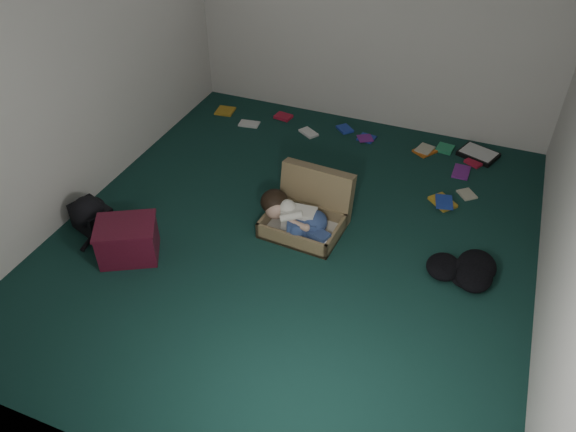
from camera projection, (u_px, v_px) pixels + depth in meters
The scene contains 11 objects.
floor at pixel (294, 237), 4.92m from camera, with size 4.50×4.50×0.00m, color #12352F.
wall_back at pixel (375, 8), 5.74m from camera, with size 4.50×4.50×0.00m, color silver.
wall_front at pixel (111, 324), 2.48m from camera, with size 4.50×4.50×0.00m, color silver.
wall_left at pixel (73, 61), 4.69m from camera, with size 4.50×4.50×0.00m, color silver.
suitcase at pixel (308, 211), 4.97m from camera, with size 0.71×0.69×0.49m.
person at pixel (296, 217), 4.84m from camera, with size 0.72×0.38×0.30m.
maroon_bin at pixel (128, 240), 4.63m from camera, with size 0.61×0.57×0.33m.
backpack at pixel (92, 217), 4.93m from camera, with size 0.43×0.35×0.26m, color black, non-canonical shape.
clothing_pile at pixel (457, 265), 4.54m from camera, with size 0.44×0.36×0.14m, color black, non-canonical shape.
paper_tray at pixel (478, 154), 5.93m from camera, with size 0.45×0.40×0.05m.
book_scatter at pixel (369, 147), 6.08m from camera, with size 3.15×1.23×0.02m.
Camera 1 is at (1.34, -3.48, 3.22)m, focal length 35.00 mm.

